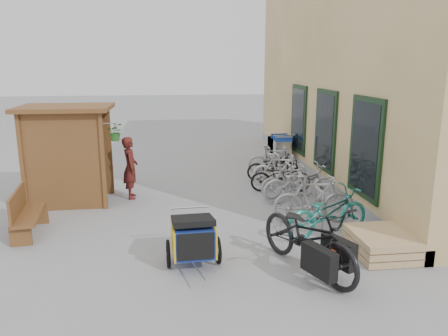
{
  "coord_description": "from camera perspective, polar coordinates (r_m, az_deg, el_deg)",
  "views": [
    {
      "loc": [
        -0.75,
        -8.34,
        3.39
      ],
      "look_at": [
        0.5,
        1.5,
        1.0
      ],
      "focal_mm": 35.0,
      "sensor_mm": 36.0,
      "label": 1
    }
  ],
  "objects": [
    {
      "name": "bench",
      "position": [
        9.67,
        -24.58,
        -5.25
      ],
      "size": [
        0.62,
        1.52,
        0.94
      ],
      "rotation": [
        0.0,
        0.0,
        0.12
      ],
      "color": "brown",
      "rests_on": "ground"
    },
    {
      "name": "person_kiosk",
      "position": [
        11.36,
        -12.14,
        0.04
      ],
      "size": [
        0.44,
        0.62,
        1.59
      ],
      "primitive_type": "imported",
      "rotation": [
        0.0,
        0.0,
        1.68
      ],
      "color": "maroon",
      "rests_on": "ground"
    },
    {
      "name": "bike_4",
      "position": [
        11.82,
        7.39,
        -1.1
      ],
      "size": [
        1.67,
        0.78,
        0.84
      ],
      "primitive_type": "imported",
      "rotation": [
        0.0,
        0.0,
        1.43
      ],
      "color": "black",
      "rests_on": "ground"
    },
    {
      "name": "child_trailer",
      "position": [
        7.55,
        -4.05,
        -8.92
      ],
      "size": [
        0.94,
        1.57,
        0.92
      ],
      "rotation": [
        0.0,
        0.0,
        0.05
      ],
      "color": "navy",
      "rests_on": "ground"
    },
    {
      "name": "bike_rack",
      "position": [
        11.52,
        8.35,
        -1.03
      ],
      "size": [
        0.05,
        5.35,
        0.86
      ],
      "color": "#A5A8AD",
      "rests_on": "ground"
    },
    {
      "name": "bike_3",
      "position": [
        11.28,
        8.47,
        -1.69
      ],
      "size": [
        1.55,
        0.61,
        0.91
      ],
      "primitive_type": "imported",
      "rotation": [
        0.0,
        0.0,
        1.69
      ],
      "color": "#A3A3A7",
      "rests_on": "ground"
    },
    {
      "name": "bike_2",
      "position": [
        10.95,
        9.86,
        -1.99
      ],
      "size": [
        1.92,
        0.77,
        0.99
      ],
      "primitive_type": "imported",
      "rotation": [
        0.0,
        0.0,
        1.63
      ],
      "color": "#A3A3A7",
      "rests_on": "ground"
    },
    {
      "name": "shopping_carts",
      "position": [
        15.31,
        7.08,
        2.97
      ],
      "size": [
        0.58,
        1.6,
        1.04
      ],
      "color": "silver",
      "rests_on": "ground"
    },
    {
      "name": "bike_0",
      "position": [
        8.95,
        13.37,
        -5.68
      ],
      "size": [
        2.01,
        1.18,
        1.0
      ],
      "primitive_type": "imported",
      "rotation": [
        0.0,
        0.0,
        1.87
      ],
      "color": "#1F7D76",
      "rests_on": "ground"
    },
    {
      "name": "cargo_bike",
      "position": [
        7.4,
        11.06,
        -8.89
      ],
      "size": [
        1.63,
        2.43,
        1.21
      ],
      "rotation": [
        0.0,
        0.0,
        0.4
      ],
      "color": "black",
      "rests_on": "ground"
    },
    {
      "name": "bike_6",
      "position": [
        13.0,
        6.4,
        0.22
      ],
      "size": [
        1.58,
        0.6,
        0.82
      ],
      "primitive_type": "imported",
      "rotation": [
        0.0,
        0.0,
        1.61
      ],
      "color": "black",
      "rests_on": "ground"
    },
    {
      "name": "bike_1",
      "position": [
        9.6,
        11.65,
        -4.02
      ],
      "size": [
        1.82,
        0.61,
        1.08
      ],
      "primitive_type": "imported",
      "rotation": [
        0.0,
        0.0,
        1.51
      ],
      "color": "#A3A3A7",
      "rests_on": "ground"
    },
    {
      "name": "building",
      "position": [
        14.73,
        22.81,
        12.93
      ],
      "size": [
        6.07,
        13.0,
        7.0
      ],
      "color": "#E2BA82",
      "rests_on": "ground"
    },
    {
      "name": "bike_7",
      "position": [
        13.6,
        6.41,
        1.05
      ],
      "size": [
        1.6,
        0.71,
        0.93
      ],
      "primitive_type": "imported",
      "rotation": [
        0.0,
        0.0,
        1.39
      ],
      "color": "#A3A3A7",
      "rests_on": "ground"
    },
    {
      "name": "ground",
      "position": [
        9.03,
        -1.97,
        -8.51
      ],
      "size": [
        80.0,
        80.0,
        0.0
      ],
      "primitive_type": "plane",
      "color": "gray"
    },
    {
      "name": "bike_5",
      "position": [
        12.4,
        7.31,
        -0.21
      ],
      "size": [
        1.6,
        0.73,
        0.93
      ],
      "primitive_type": "imported",
      "rotation": [
        0.0,
        0.0,
        1.38
      ],
      "color": "silver",
      "rests_on": "ground"
    },
    {
      "name": "pallet_stack",
      "position": [
        8.5,
        19.82,
        -9.27
      ],
      "size": [
        1.0,
        1.2,
        0.4
      ],
      "color": "tan",
      "rests_on": "ground"
    },
    {
      "name": "kiosk",
      "position": [
        11.25,
        -20.15,
        3.32
      ],
      "size": [
        2.49,
        1.65,
        2.4
      ],
      "color": "brown",
      "rests_on": "ground"
    }
  ]
}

